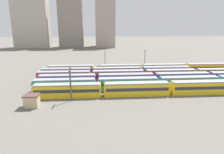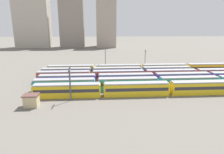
{
  "view_description": "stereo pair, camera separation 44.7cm",
  "coord_description": "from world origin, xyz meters",
  "px_view_note": "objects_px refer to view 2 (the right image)",
  "views": [
    {
      "loc": [
        11.02,
        -52.06,
        18.84
      ],
      "look_at": [
        15.94,
        13.0,
        2.04
      ],
      "focal_mm": 31.99,
      "sensor_mm": 36.0,
      "label": 1
    },
    {
      "loc": [
        11.46,
        -52.09,
        18.84
      ],
      "look_at": [
        15.94,
        13.0,
        2.04
      ],
      "focal_mm": 31.99,
      "sensor_mm": 36.0,
      "label": 2
    }
  ],
  "objects_px": {
    "catenary_pole_0": "(70,83)",
    "catenary_pole_2": "(70,82)",
    "train_track_5": "(187,68)",
    "train_track_3": "(145,75)",
    "catenary_pole_1": "(145,59)",
    "train_track_4": "(117,72)",
    "train_track_0": "(170,88)",
    "signal_hut": "(31,100)",
    "train_track_1": "(159,83)",
    "catenary_pole_3": "(105,59)",
    "train_track_2": "(209,78)"
  },
  "relations": [
    {
      "from": "train_track_2",
      "to": "catenary_pole_3",
      "type": "xyz_separation_m",
      "value": [
        -34.38,
        18.63,
        3.84
      ]
    },
    {
      "from": "signal_hut",
      "to": "catenary_pole_0",
      "type": "bearing_deg",
      "value": 19.86
    },
    {
      "from": "train_track_4",
      "to": "signal_hut",
      "type": "relative_size",
      "value": 15.5
    },
    {
      "from": "catenary_pole_1",
      "to": "catenary_pole_2",
      "type": "distance_m",
      "value": 41.42
    },
    {
      "from": "catenary_pole_1",
      "to": "catenary_pole_3",
      "type": "distance_m",
      "value": 16.55
    },
    {
      "from": "signal_hut",
      "to": "train_track_5",
      "type": "bearing_deg",
      "value": 31.51
    },
    {
      "from": "train_track_5",
      "to": "train_track_3",
      "type": "bearing_deg",
      "value": -152.46
    },
    {
      "from": "train_track_0",
      "to": "train_track_1",
      "type": "xyz_separation_m",
      "value": [
        -1.56,
        5.2,
        0.0
      ]
    },
    {
      "from": "train_track_5",
      "to": "catenary_pole_2",
      "type": "distance_m",
      "value": 52.3
    },
    {
      "from": "train_track_1",
      "to": "catenary_pole_3",
      "type": "xyz_separation_m",
      "value": [
        -15.37,
        23.83,
        3.84
      ]
    },
    {
      "from": "train_track_4",
      "to": "signal_hut",
      "type": "xyz_separation_m",
      "value": [
        -23.14,
        -26.97,
        -0.35
      ]
    },
    {
      "from": "train_track_0",
      "to": "catenary_pole_2",
      "type": "xyz_separation_m",
      "value": [
        -27.0,
        -2.83,
        3.08
      ]
    },
    {
      "from": "catenary_pole_0",
      "to": "train_track_2",
      "type": "bearing_deg",
      "value": 16.71
    },
    {
      "from": "train_track_0",
      "to": "catenary_pole_2",
      "type": "bearing_deg",
      "value": -174.02
    },
    {
      "from": "train_track_1",
      "to": "train_track_2",
      "type": "height_order",
      "value": "same"
    },
    {
      "from": "train_track_1",
      "to": "train_track_3",
      "type": "height_order",
      "value": "same"
    },
    {
      "from": "train_track_2",
      "to": "train_track_3",
      "type": "height_order",
      "value": "same"
    },
    {
      "from": "train_track_4",
      "to": "catenary_pole_2",
      "type": "bearing_deg",
      "value": -121.0
    },
    {
      "from": "train_track_2",
      "to": "catenary_pole_3",
      "type": "height_order",
      "value": "catenary_pole_3"
    },
    {
      "from": "train_track_0",
      "to": "catenary_pole_1",
      "type": "relative_size",
      "value": 7.96
    },
    {
      "from": "train_track_1",
      "to": "catenary_pole_0",
      "type": "distance_m",
      "value": 27.01
    },
    {
      "from": "train_track_4",
      "to": "catenary_pole_1",
      "type": "height_order",
      "value": "catenary_pole_1"
    },
    {
      "from": "train_track_4",
      "to": "signal_hut",
      "type": "distance_m",
      "value": 35.53
    },
    {
      "from": "train_track_1",
      "to": "train_track_4",
      "type": "xyz_separation_m",
      "value": [
        -11.24,
        15.6,
        -0.0
      ]
    },
    {
      "from": "train_track_3",
      "to": "train_track_4",
      "type": "bearing_deg",
      "value": 151.0
    },
    {
      "from": "train_track_3",
      "to": "catenary_pole_0",
      "type": "distance_m",
      "value": 30.27
    },
    {
      "from": "catenary_pole_3",
      "to": "train_track_3",
      "type": "bearing_deg",
      "value": -44.81
    },
    {
      "from": "train_track_2",
      "to": "catenary_pole_0",
      "type": "distance_m",
      "value": 46.64
    },
    {
      "from": "train_track_3",
      "to": "train_track_4",
      "type": "distance_m",
      "value": 10.73
    },
    {
      "from": "train_track_1",
      "to": "train_track_3",
      "type": "bearing_deg",
      "value": 100.12
    },
    {
      "from": "catenary_pole_0",
      "to": "catenary_pole_1",
      "type": "distance_m",
      "value": 41.63
    },
    {
      "from": "train_track_1",
      "to": "train_track_4",
      "type": "height_order",
      "value": "same"
    },
    {
      "from": "train_track_3",
      "to": "catenary_pole_0",
      "type": "height_order",
      "value": "catenary_pole_0"
    },
    {
      "from": "catenary_pole_1",
      "to": "catenary_pole_3",
      "type": "relative_size",
      "value": 0.9
    },
    {
      "from": "train_track_0",
      "to": "train_track_1",
      "type": "bearing_deg",
      "value": 106.71
    },
    {
      "from": "train_track_0",
      "to": "catenary_pole_0",
      "type": "relative_size",
      "value": 8.69
    },
    {
      "from": "catenary_pole_3",
      "to": "signal_hut",
      "type": "bearing_deg",
      "value": -118.37
    },
    {
      "from": "train_track_0",
      "to": "catenary_pole_3",
      "type": "height_order",
      "value": "catenary_pole_3"
    },
    {
      "from": "train_track_1",
      "to": "train_track_5",
      "type": "xyz_separation_m",
      "value": [
        18.09,
        20.8,
        0.0
      ]
    },
    {
      "from": "train_track_3",
      "to": "catenary_pole_2",
      "type": "xyz_separation_m",
      "value": [
        -23.58,
        -18.43,
        3.08
      ]
    },
    {
      "from": "train_track_1",
      "to": "train_track_5",
      "type": "height_order",
      "value": "same"
    },
    {
      "from": "catenary_pole_1",
      "to": "signal_hut",
      "type": "distance_m",
      "value": 50.08
    },
    {
      "from": "train_track_1",
      "to": "signal_hut",
      "type": "xyz_separation_m",
      "value": [
        -34.38,
        -11.37,
        -0.35
      ]
    },
    {
      "from": "train_track_3",
      "to": "train_track_1",
      "type": "bearing_deg",
      "value": -79.88
    },
    {
      "from": "catenary_pole_0",
      "to": "catenary_pole_2",
      "type": "distance_m",
      "value": 0.26
    },
    {
      "from": "train_track_5",
      "to": "train_track_2",
      "type": "bearing_deg",
      "value": -86.62
    },
    {
      "from": "train_track_3",
      "to": "catenary_pole_2",
      "type": "height_order",
      "value": "catenary_pole_2"
    },
    {
      "from": "train_track_3",
      "to": "train_track_5",
      "type": "xyz_separation_m",
      "value": [
        19.95,
        10.4,
        0.0
      ]
    },
    {
      "from": "train_track_0",
      "to": "train_track_4",
      "type": "distance_m",
      "value": 24.42
    },
    {
      "from": "train_track_5",
      "to": "catenary_pole_1",
      "type": "xyz_separation_m",
      "value": [
        -16.92,
        2.91,
        3.32
      ]
    }
  ]
}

